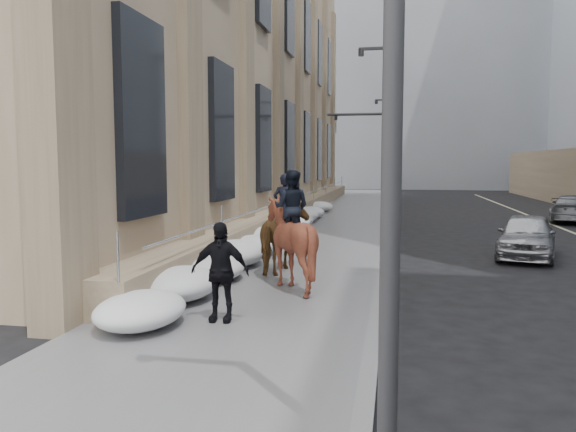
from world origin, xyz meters
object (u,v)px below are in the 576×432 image
(mounted_horse_left, at_px, (284,234))
(car_silver, at_px, (527,236))
(pedestrian, at_px, (220,272))
(mounted_horse_right, at_px, (290,239))
(car_grey, at_px, (572,209))

(mounted_horse_left, distance_m, car_silver, 8.23)
(pedestrian, bearing_deg, car_silver, 48.47)
(mounted_horse_right, distance_m, car_grey, 21.24)
(pedestrian, height_order, car_silver, pedestrian)
(pedestrian, relative_size, car_grey, 0.38)
(pedestrian, xyz_separation_m, car_grey, (11.95, 20.92, -0.33))
(mounted_horse_right, bearing_deg, mounted_horse_left, -67.91)
(mounted_horse_right, xyz_separation_m, car_silver, (6.46, 6.21, -0.56))
(mounted_horse_left, bearing_deg, mounted_horse_right, 107.89)
(mounted_horse_left, relative_size, car_silver, 0.63)
(mounted_horse_left, relative_size, mounted_horse_right, 0.96)
(mounted_horse_right, relative_size, pedestrian, 1.49)
(car_silver, bearing_deg, mounted_horse_left, -133.20)
(mounted_horse_left, height_order, car_grey, mounted_horse_left)
(mounted_horse_left, distance_m, car_grey, 19.99)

